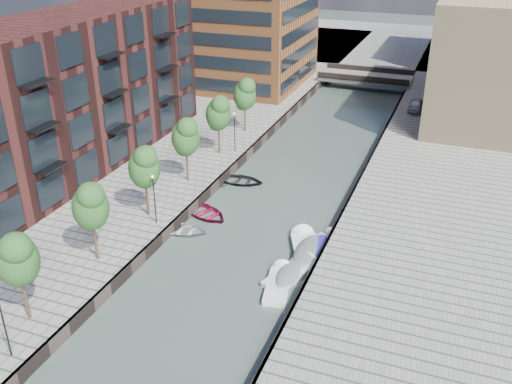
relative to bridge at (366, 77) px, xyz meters
The scene contains 27 objects.
water 32.03m from the bridge, 90.00° to the right, with size 300.00×300.00×0.00m, color #38473F.
quay_left 48.17m from the bridge, 138.37° to the right, with size 60.00×140.00×1.00m, color gray.
quay_right 35.79m from the bridge, 63.43° to the right, with size 20.00×140.00×1.00m, color gray.
quay_wall_left 32.59m from the bridge, 100.79° to the right, with size 0.25×140.00×1.00m, color #332823.
quay_wall_right 32.59m from the bridge, 79.21° to the right, with size 0.25×140.00×1.00m, color #332823.
far_closure 28.01m from the bridge, 90.00° to the left, with size 80.00×40.00×1.00m, color gray.
apartment_block 46.99m from the bridge, 115.46° to the right, with size 8.00×38.00×14.00m, color black.
tan_block_near 19.99m from the bridge, 32.01° to the right, with size 12.00×25.00×14.00m, color tan.
tan_block_far 23.87m from the bridge, 45.00° to the left, with size 12.00×20.00×16.00m, color tan.
bridge is the anchor object (origin of this frame).
tree_1 61.71m from the bridge, 97.93° to the right, with size 2.50×2.50×5.95m.
tree_2 54.81m from the bridge, 98.95° to the right, with size 2.50×2.50×5.95m.
tree_3 47.92m from the bridge, 100.25° to the right, with size 2.50×2.50×5.95m.
tree_4 41.08m from the bridge, 102.00° to the right, with size 2.50×2.50×5.95m.
tree_5 34.30m from the bridge, 104.44° to the right, with size 2.50×2.50×5.95m.
tree_6 27.63m from the bridge, 108.10° to the right, with size 2.50×2.50×5.95m.
lamp_0 64.44m from the bridge, 96.42° to the right, with size 0.24×0.24×4.12m.
lamp_1 48.58m from the bridge, 98.53° to the right, with size 0.24×0.24×4.12m.
lamp_2 32.87m from the bridge, 102.68° to the right, with size 0.24×0.24×4.12m.
sloop_2 44.20m from the bridge, 96.40° to the right, with size 3.32×4.65×0.96m, color maroon.
sloop_3 47.42m from the bridge, 96.54° to the right, with size 2.94×4.11×0.85m, color #B9BAB7.
sloop_4 37.16m from the bridge, 97.10° to the right, with size 3.16×4.43×0.92m, color black.
motorboat_1 49.83m from the bridge, 84.68° to the right, with size 3.05×4.98×1.57m.
motorboat_2 51.15m from the bridge, 85.43° to the right, with size 2.38×4.74×1.51m.
motorboat_3 46.11m from the bridge, 83.14° to the right, with size 2.74×5.19×1.65m.
motorboat_4 46.69m from the bridge, 84.25° to the right, with size 4.02×5.92×1.88m.
car 14.60m from the bridge, 54.57° to the right, with size 1.66×4.12×1.40m, color #97999B.
Camera 1 is at (14.16, -9.87, 23.15)m, focal length 40.00 mm.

